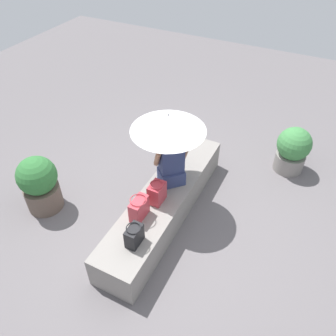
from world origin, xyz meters
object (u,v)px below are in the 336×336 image
at_px(handbag_black, 139,208).
at_px(shoulder_bag_spare, 157,193).
at_px(person_seated, 171,161).
at_px(tote_bag_canvas, 134,235).
at_px(planter_far, 293,149).
at_px(parasol, 168,123).
at_px(planter_near, 39,183).

xyz_separation_m(handbag_black, shoulder_bag_spare, (-0.35, 0.07, -0.00)).
bearing_deg(shoulder_bag_spare, person_seated, 179.32).
xyz_separation_m(tote_bag_canvas, planter_far, (-2.79, 1.33, -0.19)).
xyz_separation_m(parasol, shoulder_bag_spare, (0.43, 0.05, -0.84)).
bearing_deg(person_seated, shoulder_bag_spare, -0.68).
xyz_separation_m(tote_bag_canvas, shoulder_bag_spare, (-0.73, -0.09, 0.01)).
xyz_separation_m(person_seated, shoulder_bag_spare, (0.42, -0.01, -0.24)).
height_order(shoulder_bag_spare, planter_far, planter_far).
bearing_deg(handbag_black, shoulder_bag_spare, 168.98).
bearing_deg(handbag_black, tote_bag_canvas, 22.41).
distance_m(tote_bag_canvas, planter_far, 3.10).
bearing_deg(planter_far, tote_bag_canvas, -25.44).
distance_m(planter_near, planter_far, 3.99).
bearing_deg(shoulder_bag_spare, planter_near, -74.70).
distance_m(shoulder_bag_spare, planter_near, 1.75).
bearing_deg(planter_far, handbag_black, -31.62).
bearing_deg(parasol, planter_far, 138.15).
distance_m(person_seated, planter_far, 2.21).
xyz_separation_m(person_seated, handbag_black, (0.77, -0.07, -0.23)).
distance_m(person_seated, tote_bag_canvas, 1.18).
bearing_deg(planter_near, planter_far, 129.17).
xyz_separation_m(person_seated, tote_bag_canvas, (1.15, 0.08, -0.25)).
height_order(tote_bag_canvas, planter_near, planter_near).
distance_m(shoulder_bag_spare, planter_far, 2.51).
height_order(person_seated, handbag_black, person_seated).
bearing_deg(planter_far, shoulder_bag_spare, -34.50).
height_order(parasol, shoulder_bag_spare, parasol).
height_order(person_seated, tote_bag_canvas, person_seated).
relative_size(person_seated, parasol, 0.80).
height_order(person_seated, parasol, parasol).
relative_size(handbag_black, planter_far, 0.39).
height_order(parasol, planter_far, parasol).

